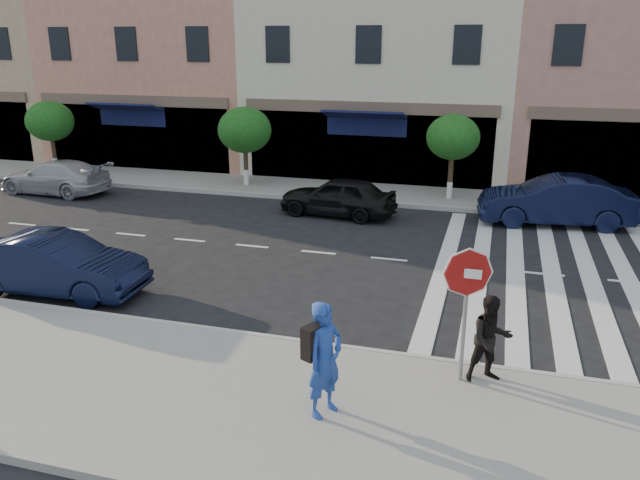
# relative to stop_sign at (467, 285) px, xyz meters

# --- Properties ---
(ground) EXTENTS (120.00, 120.00, 0.00)m
(ground) POSITION_rel_stop_sign_xyz_m (-4.32, 2.14, -1.89)
(ground) COLOR black
(ground) RESTS_ON ground
(sidewalk_near) EXTENTS (60.00, 4.50, 0.15)m
(sidewalk_near) POSITION_rel_stop_sign_xyz_m (-4.32, -1.61, -1.82)
(sidewalk_near) COLOR gray
(sidewalk_near) RESTS_ON ground
(sidewalk_far) EXTENTS (60.00, 3.00, 0.15)m
(sidewalk_far) POSITION_rel_stop_sign_xyz_m (-4.32, 13.14, -1.82)
(sidewalk_far) COLOR gray
(sidewalk_far) RESTS_ON ground
(building_west_mid) EXTENTS (10.00, 9.00, 14.00)m
(building_west_mid) POSITION_rel_stop_sign_xyz_m (-15.32, 19.14, 5.11)
(building_west_mid) COLOR tan
(building_west_mid) RESTS_ON ground
(building_centre) EXTENTS (11.00, 9.00, 11.00)m
(building_centre) POSITION_rel_stop_sign_xyz_m (-4.82, 19.14, 3.61)
(building_centre) COLOR beige
(building_centre) RESTS_ON ground
(street_tree_wa) EXTENTS (2.00, 2.00, 3.05)m
(street_tree_wa) POSITION_rel_stop_sign_xyz_m (-18.32, 12.94, 0.44)
(street_tree_wa) COLOR #473323
(street_tree_wa) RESTS_ON sidewalk_far
(street_tree_wb) EXTENTS (2.10, 2.10, 3.06)m
(street_tree_wb) POSITION_rel_stop_sign_xyz_m (-9.32, 12.94, 0.41)
(street_tree_wb) COLOR #473323
(street_tree_wb) RESTS_ON sidewalk_far
(street_tree_c) EXTENTS (1.90, 1.90, 3.04)m
(street_tree_c) POSITION_rel_stop_sign_xyz_m (-1.32, 12.94, 0.46)
(street_tree_c) COLOR #473323
(street_tree_c) RESTS_ON sidewalk_far
(stop_sign) EXTENTS (0.85, 0.11, 2.39)m
(stop_sign) POSITION_rel_stop_sign_xyz_m (0.00, 0.00, 0.00)
(stop_sign) COLOR gray
(stop_sign) RESTS_ON sidewalk_near
(photographer) EXTENTS (0.69, 0.80, 1.86)m
(photographer) POSITION_rel_stop_sign_xyz_m (-1.96, -1.59, -0.82)
(photographer) COLOR #214098
(photographer) RESTS_ON sidewalk_near
(walker) EXTENTS (0.92, 0.83, 1.53)m
(walker) POSITION_rel_stop_sign_xyz_m (0.45, 0.14, -0.98)
(walker) COLOR black
(walker) RESTS_ON sidewalk_near
(car_near_mid) EXTENTS (4.31, 1.69, 1.40)m
(car_near_mid) POSITION_rel_stop_sign_xyz_m (-9.42, 1.65, -1.20)
(car_near_mid) COLOR black
(car_near_mid) RESTS_ON ground
(car_far_left) EXTENTS (4.49, 2.03, 1.28)m
(car_far_left) POSITION_rel_stop_sign_xyz_m (-16.06, 10.06, -1.26)
(car_far_left) COLOR #A9A9AE
(car_far_left) RESTS_ON ground
(car_far_mid) EXTENTS (4.04, 1.99, 1.33)m
(car_far_mid) POSITION_rel_stop_sign_xyz_m (-4.78, 10.02, -1.23)
(car_far_mid) COLOR black
(car_far_mid) RESTS_ON ground
(car_far_right) EXTENTS (4.92, 2.19, 1.57)m
(car_far_right) POSITION_rel_stop_sign_xyz_m (2.18, 10.93, -1.11)
(car_far_right) COLOR black
(car_far_right) RESTS_ON ground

